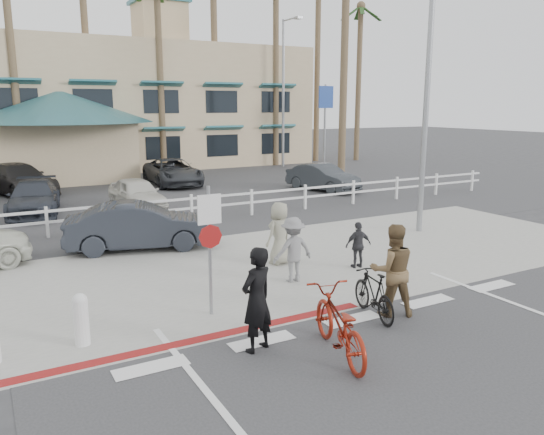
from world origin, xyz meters
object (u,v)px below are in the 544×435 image
sign_post (210,244)px  car_white_sedan (140,226)px  bike_red (339,324)px  bike_black (374,294)px

sign_post → car_white_sedan: sign_post is taller
bike_red → car_white_sedan: bearing=-68.4°
car_white_sedan → sign_post: bearing=-166.6°
sign_post → bike_black: size_ratio=1.82×
bike_black → car_white_sedan: car_white_sedan is taller
sign_post → bike_black: 3.36m
bike_black → car_white_sedan: size_ratio=0.38×
sign_post → car_white_sedan: (0.10, 5.56, -0.77)m
sign_post → car_white_sedan: size_ratio=0.70×
bike_red → bike_black: size_ratio=1.34×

